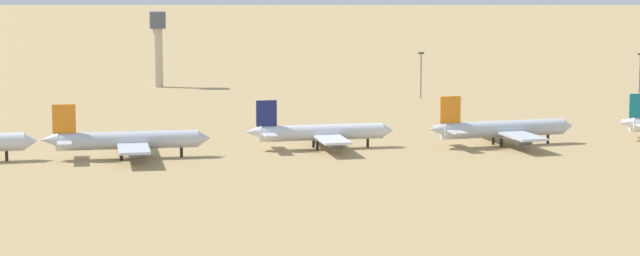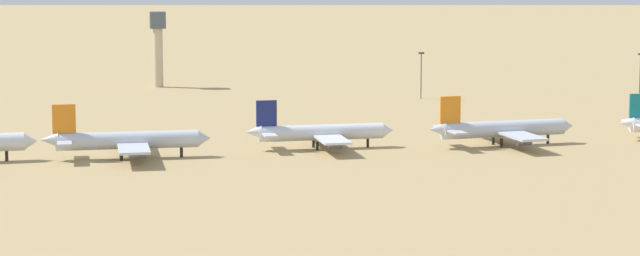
{
  "view_description": "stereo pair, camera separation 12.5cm",
  "coord_description": "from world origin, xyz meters",
  "px_view_note": "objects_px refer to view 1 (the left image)",
  "views": [
    {
      "loc": [
        -59.72,
        -303.78,
        49.09
      ],
      "look_at": [
        -3.41,
        -6.98,
        6.0
      ],
      "focal_mm": 74.37,
      "sensor_mm": 36.0,
      "label": 1
    },
    {
      "loc": [
        -59.59,
        -303.8,
        49.09
      ],
      "look_at": [
        -3.41,
        -6.98,
        6.0
      ],
      "focal_mm": 74.37,
      "sensor_mm": 36.0,
      "label": 2
    }
  ],
  "objects_px": {
    "parked_jet_orange_2": "(126,140)",
    "light_pole_mid": "(421,72)",
    "parked_jet_navy_3": "(320,133)",
    "parked_jet_orange_4": "(502,129)",
    "light_pole_west": "(640,70)",
    "control_tower": "(158,42)"
  },
  "relations": [
    {
      "from": "parked_jet_navy_3",
      "to": "parked_jet_orange_4",
      "type": "height_order",
      "value": "parked_jet_orange_4"
    },
    {
      "from": "parked_jet_navy_3",
      "to": "light_pole_west",
      "type": "xyz_separation_m",
      "value": [
        122.74,
        93.66,
        3.69
      ]
    },
    {
      "from": "parked_jet_navy_3",
      "to": "parked_jet_orange_2",
      "type": "bearing_deg",
      "value": -173.95
    },
    {
      "from": "parked_jet_orange_4",
      "to": "light_pole_west",
      "type": "height_order",
      "value": "light_pole_west"
    },
    {
      "from": "parked_jet_orange_4",
      "to": "light_pole_mid",
      "type": "relative_size",
      "value": 2.61
    },
    {
      "from": "parked_jet_navy_3",
      "to": "control_tower",
      "type": "xyz_separation_m",
      "value": [
        -28.55,
        140.29,
        11.35
      ]
    },
    {
      "from": "light_pole_mid",
      "to": "light_pole_west",
      "type": "bearing_deg",
      "value": 1.03
    },
    {
      "from": "control_tower",
      "to": "light_pole_west",
      "type": "distance_m",
      "value": 158.5
    },
    {
      "from": "parked_jet_orange_2",
      "to": "parked_jet_navy_3",
      "type": "height_order",
      "value": "parked_jet_orange_2"
    },
    {
      "from": "control_tower",
      "to": "light_pole_mid",
      "type": "height_order",
      "value": "control_tower"
    },
    {
      "from": "parked_jet_orange_4",
      "to": "control_tower",
      "type": "bearing_deg",
      "value": 110.62
    },
    {
      "from": "light_pole_west",
      "to": "light_pole_mid",
      "type": "relative_size",
      "value": 0.89
    },
    {
      "from": "control_tower",
      "to": "parked_jet_navy_3",
      "type": "bearing_deg",
      "value": -78.5
    },
    {
      "from": "parked_jet_orange_2",
      "to": "light_pole_mid",
      "type": "distance_m",
      "value": 136.76
    },
    {
      "from": "parked_jet_orange_4",
      "to": "control_tower",
      "type": "distance_m",
      "value": 161.48
    },
    {
      "from": "parked_jet_navy_3",
      "to": "light_pole_mid",
      "type": "distance_m",
      "value": 104.89
    },
    {
      "from": "parked_jet_orange_4",
      "to": "light_pole_west",
      "type": "relative_size",
      "value": 2.93
    },
    {
      "from": "parked_jet_orange_4",
      "to": "parked_jet_orange_2",
      "type": "bearing_deg",
      "value": 175.3
    },
    {
      "from": "parked_jet_orange_2",
      "to": "parked_jet_orange_4",
      "type": "bearing_deg",
      "value": 1.68
    },
    {
      "from": "parked_jet_orange_2",
      "to": "light_pole_mid",
      "type": "xyz_separation_m",
      "value": [
        95.19,
        98.1,
        4.27
      ]
    },
    {
      "from": "parked_jet_orange_2",
      "to": "parked_jet_orange_4",
      "type": "xyz_separation_m",
      "value": [
        89.36,
        2.08,
        -0.07
      ]
    },
    {
      "from": "parked_jet_orange_4",
      "to": "light_pole_mid",
      "type": "xyz_separation_m",
      "value": [
        5.83,
        96.03,
        4.34
      ]
    }
  ]
}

